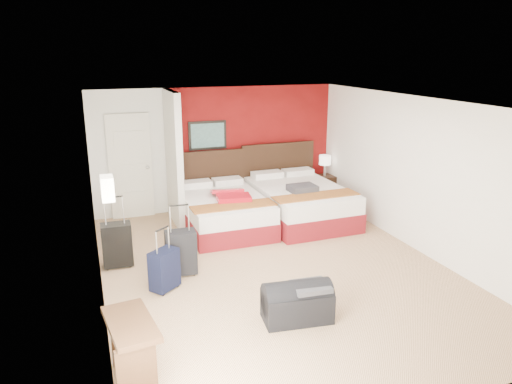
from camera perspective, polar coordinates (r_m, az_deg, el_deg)
name	(u,v)px	position (r m, az deg, el deg)	size (l,w,h in m)	color
ground	(275,269)	(7.51, 2.21, -8.96)	(6.50, 6.50, 0.00)	tan
room_walls	(163,175)	(8.04, -10.86, 1.99)	(5.02, 6.52, 2.50)	white
red_accent_panel	(252,147)	(10.27, -0.53, 5.32)	(3.50, 0.04, 2.50)	maroon
partition_wall	(174,159)	(9.25, -9.57, 3.87)	(0.12, 1.20, 2.50)	silver
entry_door	(130,167)	(9.77, -14.47, 2.89)	(0.82, 0.06, 2.05)	silver
bed_left	(224,213)	(9.04, -3.77, -2.41)	(1.44, 2.05, 0.62)	silver
bed_right	(300,203)	(9.51, 5.17, -1.33)	(1.56, 2.23, 0.67)	white
red_suitcase_open	(230,195)	(8.87, -3.01, -0.34)	(0.59, 0.81, 0.10)	red
jacket_bundle	(302,188)	(9.10, 5.44, 0.44)	(0.50, 0.40, 0.12)	#3E3D43
nightstand	(324,189)	(10.76, 7.94, 0.40)	(0.41, 0.41, 0.57)	black
table_lamp	(325,166)	(10.63, 8.04, 3.06)	(0.25, 0.25, 0.45)	silver
suitcase_black	(117,246)	(7.74, -15.91, -6.13)	(0.44, 0.28, 0.66)	black
suitcase_charcoal	(181,254)	(7.28, -8.74, -7.17)	(0.44, 0.27, 0.65)	black
suitcase_navy	(164,271)	(6.89, -10.65, -9.11)	(0.40, 0.24, 0.55)	black
duffel_bag	(297,304)	(6.13, 4.82, -12.94)	(0.83, 0.44, 0.42)	black
jacket_draped	(311,286)	(6.04, 6.39, -10.91)	(0.44, 0.37, 0.06)	#3C3C42
desk	(133,352)	(5.18, -14.21, -17.68)	(0.41, 0.83, 0.69)	#301C10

